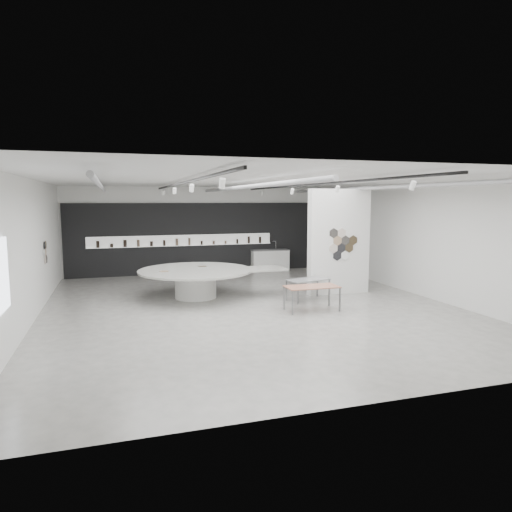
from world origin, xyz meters
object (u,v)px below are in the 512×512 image
object	(u,v)px
partition_column	(339,242)
kitchen_counter	(270,260)
display_island	(198,279)
sample_table_stone	(308,281)
sample_table_wood	(312,288)

from	to	relation	value
partition_column	kitchen_counter	distance (m)	5.72
display_island	sample_table_stone	distance (m)	3.63
display_island	partition_column	bearing A→B (deg)	-14.63
kitchen_counter	partition_column	bearing A→B (deg)	-79.29
sample_table_wood	sample_table_stone	size ratio (longest dim) A/B	1.06
display_island	sample_table_stone	xyz separation A→B (m)	(3.31, -1.47, 0.01)
sample_table_wood	kitchen_counter	bearing A→B (deg)	80.02
display_island	sample_table_wood	xyz separation A→B (m)	(2.86, -2.76, 0.05)
partition_column	kitchen_counter	bearing A→B (deg)	95.97
partition_column	sample_table_stone	bearing A→B (deg)	-153.11
sample_table_wood	sample_table_stone	bearing A→B (deg)	70.52
display_island	kitchen_counter	size ratio (longest dim) A/B	2.87
partition_column	sample_table_stone	world-z (taller)	partition_column
partition_column	display_island	size ratio (longest dim) A/B	0.71
display_island	sample_table_stone	size ratio (longest dim) A/B	3.43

